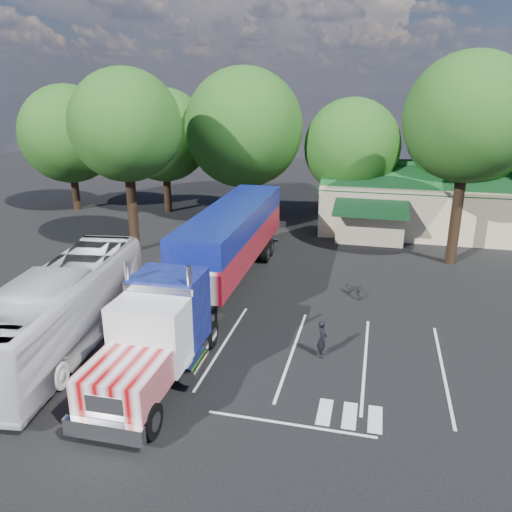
% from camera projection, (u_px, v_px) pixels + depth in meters
% --- Properties ---
extents(ground, '(120.00, 120.00, 0.00)m').
position_uv_depth(ground, '(255.00, 295.00, 28.56)').
color(ground, black).
rests_on(ground, ground).
extents(event_hall, '(24.20, 14.12, 5.55)m').
position_uv_depth(event_hall, '(468.00, 203.00, 41.12)').
color(event_hall, '#C6B293').
rests_on(event_hall, ground).
extents(tree_row_a, '(9.00, 9.00, 11.68)m').
position_uv_depth(tree_row_a, '(69.00, 134.00, 46.45)').
color(tree_row_a, black).
rests_on(tree_row_a, ground).
extents(tree_row_b, '(8.40, 8.40, 11.35)m').
position_uv_depth(tree_row_b, '(164.00, 135.00, 45.61)').
color(tree_row_b, black).
rests_on(tree_row_b, ground).
extents(tree_row_c, '(10.00, 10.00, 13.05)m').
position_uv_depth(tree_row_c, '(244.00, 128.00, 42.04)').
color(tree_row_c, black).
rests_on(tree_row_c, ground).
extents(tree_row_d, '(8.00, 8.00, 10.60)m').
position_uv_depth(tree_row_d, '(352.00, 147.00, 41.65)').
color(tree_row_d, black).
rests_on(tree_row_d, ground).
extents(tree_row_e, '(9.60, 9.60, 12.90)m').
position_uv_depth(tree_row_e, '(468.00, 130.00, 39.59)').
color(tree_row_e, black).
rests_on(tree_row_e, ground).
extents(tree_near_left, '(7.60, 7.60, 12.65)m').
position_uv_depth(tree_near_left, '(126.00, 126.00, 33.65)').
color(tree_near_left, black).
rests_on(tree_near_left, ground).
extents(tree_near_right, '(8.00, 8.00, 13.50)m').
position_uv_depth(tree_near_right, '(469.00, 118.00, 30.75)').
color(tree_near_right, black).
rests_on(tree_near_right, ground).
extents(semi_truck, '(3.80, 23.10, 4.83)m').
position_uv_depth(semi_truck, '(218.00, 253.00, 26.98)').
color(semi_truck, black).
rests_on(semi_truck, ground).
extents(woman, '(0.52, 0.69, 1.71)m').
position_uv_depth(woman, '(322.00, 339.00, 21.74)').
color(woman, black).
rests_on(woman, ground).
extents(bicycle, '(1.47, 1.69, 0.88)m').
position_uv_depth(bicycle, '(354.00, 289.00, 28.24)').
color(bicycle, black).
rests_on(bicycle, ground).
extents(tour_bus, '(4.91, 13.49, 3.67)m').
position_uv_depth(tour_bus, '(63.00, 308.00, 22.45)').
color(tour_bus, silver).
rests_on(tour_bus, ground).
extents(silver_sedan, '(4.16, 2.61, 1.30)m').
position_uv_depth(silver_sedan, '(396.00, 232.00, 38.65)').
color(silver_sedan, '#A7AAAF').
rests_on(silver_sedan, ground).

